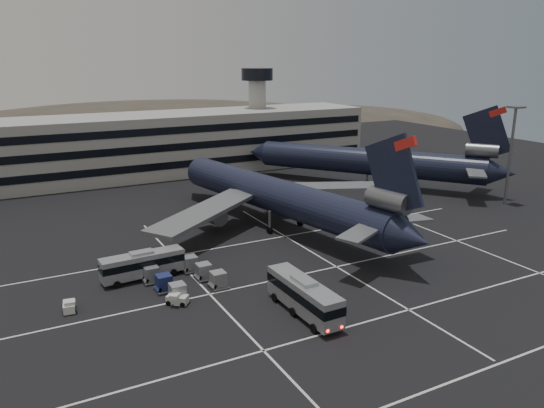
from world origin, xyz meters
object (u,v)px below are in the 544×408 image
(trijet_main, at_px, (279,196))
(tug_a, at_px, (69,306))
(bus_near, at_px, (304,295))
(uld_cluster, at_px, (178,273))
(bus_far, at_px, (142,264))

(trijet_main, xyz_separation_m, tug_a, (-34.54, -15.24, -4.62))
(trijet_main, relative_size, bus_near, 4.90)
(tug_a, bearing_deg, uld_cluster, 18.41)
(trijet_main, distance_m, tug_a, 38.03)
(bus_near, bearing_deg, tug_a, 150.07)
(trijet_main, xyz_separation_m, uld_cluster, (-21.39, -12.75, -4.25))
(trijet_main, distance_m, uld_cluster, 25.26)
(bus_far, distance_m, tug_a, 10.85)
(trijet_main, height_order, bus_far, trijet_main)
(bus_near, xyz_separation_m, uld_cluster, (-9.31, 14.89, -1.25))
(bus_near, xyz_separation_m, bus_far, (-12.98, 17.49, -0.25))
(trijet_main, bearing_deg, uld_cluster, -159.87)
(bus_near, height_order, tug_a, bus_near)
(uld_cluster, bearing_deg, bus_far, 144.64)
(trijet_main, bearing_deg, bus_near, -124.28)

